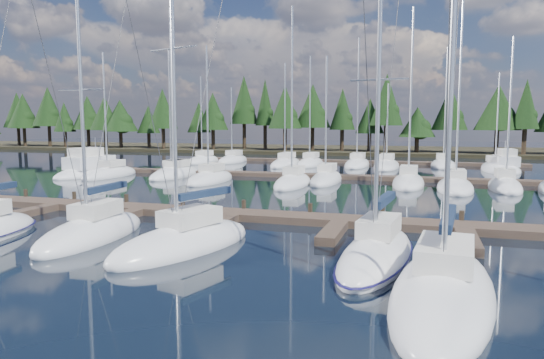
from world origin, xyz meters
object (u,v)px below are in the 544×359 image
(front_sailboat_2, at_px, (93,233))
(front_sailboat_4, at_px, (377,255))
(motor_yacht_left, at_px, (90,171))
(front_sailboat_3, at_px, (185,242))
(front_sailboat_5, at_px, (443,291))
(main_dock, at_px, (233,217))
(motor_yacht_right, at_px, (506,167))

(front_sailboat_2, height_order, front_sailboat_4, front_sailboat_4)
(front_sailboat_4, distance_m, motor_yacht_left, 39.72)
(front_sailboat_2, distance_m, front_sailboat_4, 13.03)
(front_sailboat_3, height_order, front_sailboat_4, front_sailboat_3)
(front_sailboat_5, distance_m, motor_yacht_left, 43.76)
(front_sailboat_5, bearing_deg, front_sailboat_4, 122.62)
(main_dock, distance_m, front_sailboat_5, 14.41)
(main_dock, distance_m, front_sailboat_4, 10.34)
(motor_yacht_left, height_order, motor_yacht_right, motor_yacht_left)
(front_sailboat_3, distance_m, front_sailboat_4, 8.06)
(main_dock, distance_m, front_sailboat_2, 7.64)
(motor_yacht_right, bearing_deg, main_dock, -117.96)
(motor_yacht_right, bearing_deg, front_sailboat_4, -104.30)
(front_sailboat_4, bearing_deg, front_sailboat_3, -176.78)
(front_sailboat_2, bearing_deg, front_sailboat_4, 0.13)
(front_sailboat_3, bearing_deg, front_sailboat_4, 3.22)
(front_sailboat_2, distance_m, motor_yacht_left, 30.36)
(motor_yacht_left, distance_m, motor_yacht_right, 46.18)
(motor_yacht_right, bearing_deg, motor_yacht_left, -156.83)
(main_dock, xyz_separation_m, front_sailboat_3, (0.35, -6.49, 0.10))
(front_sailboat_4, xyz_separation_m, motor_yacht_left, (-31.74, 23.87, 0.24))
(front_sailboat_3, distance_m, motor_yacht_left, 33.96)
(front_sailboat_4, distance_m, motor_yacht_right, 43.38)
(front_sailboat_2, relative_size, motor_yacht_right, 1.45)
(front_sailboat_3, height_order, motor_yacht_right, front_sailboat_3)
(front_sailboat_3, relative_size, motor_yacht_right, 1.77)
(front_sailboat_2, xyz_separation_m, motor_yacht_left, (-18.71, 23.90, 0.24))
(main_dock, xyz_separation_m, motor_yacht_right, (19.11, 36.00, 0.27))
(front_sailboat_3, xyz_separation_m, motor_yacht_left, (-23.69, 24.33, 0.22))
(front_sailboat_5, xyz_separation_m, motor_yacht_right, (8.40, 45.65, 0.17))
(front_sailboat_5, relative_size, motor_yacht_right, 1.92)
(motor_yacht_left, bearing_deg, front_sailboat_5, -38.91)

